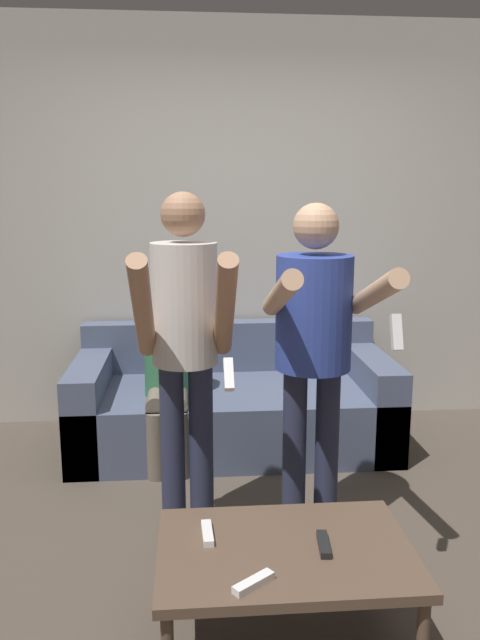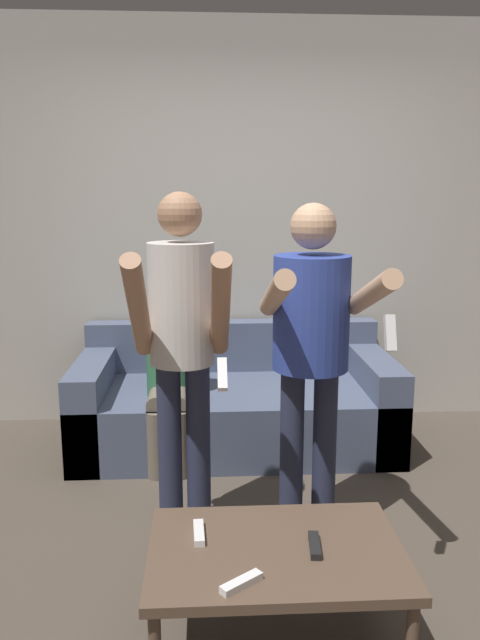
{
  "view_description": "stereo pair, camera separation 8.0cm",
  "coord_description": "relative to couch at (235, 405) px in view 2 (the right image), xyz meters",
  "views": [
    {
      "loc": [
        -0.33,
        -2.43,
        1.57
      ],
      "look_at": [
        -0.07,
        0.78,
        0.92
      ],
      "focal_mm": 35.0,
      "sensor_mm": 36.0,
      "label": 1
    },
    {
      "loc": [
        -0.25,
        -2.44,
        1.57
      ],
      "look_at": [
        -0.07,
        0.78,
        0.92
      ],
      "focal_mm": 35.0,
      "sensor_mm": 36.0,
      "label": 2
    }
  ],
  "objects": [
    {
      "name": "ground_plane",
      "position": [
        0.07,
        -1.35,
        -0.25
      ],
      "size": [
        14.0,
        14.0,
        0.0
      ],
      "primitive_type": "plane",
      "color": "#4C4238"
    },
    {
      "name": "wall_back",
      "position": [
        0.07,
        0.5,
        1.1
      ],
      "size": [
        6.4,
        0.06,
        2.7
      ],
      "color": "#B7B2A8",
      "rests_on": "ground_plane"
    },
    {
      "name": "couch",
      "position": [
        0.0,
        0.0,
        0.0
      ],
      "size": [
        1.96,
        0.94,
        0.72
      ],
      "color": "#4C5670",
      "rests_on": "ground_plane"
    },
    {
      "name": "person_standing_left",
      "position": [
        -0.29,
        -1.12,
        0.71
      ],
      "size": [
        0.41,
        0.64,
        1.58
      ],
      "color": "#282D47",
      "rests_on": "ground_plane"
    },
    {
      "name": "person_standing_right",
      "position": [
        0.29,
        -1.12,
        0.71
      ],
      "size": [
        0.46,
        0.76,
        1.53
      ],
      "color": "#282D47",
      "rests_on": "ground_plane"
    },
    {
      "name": "person_seated",
      "position": [
        -0.4,
        -0.24,
        0.33
      ],
      "size": [
        0.28,
        0.51,
        1.1
      ],
      "color": "#6B6051",
      "rests_on": "ground_plane"
    },
    {
      "name": "coffee_table",
      "position": [
        0.05,
        -1.86,
        0.09
      ],
      "size": [
        0.88,
        0.6,
        0.38
      ],
      "color": "brown",
      "rests_on": "ground_plane"
    },
    {
      "name": "remote_near",
      "position": [
        -0.08,
        -2.06,
        0.14
      ],
      "size": [
        0.14,
        0.12,
        0.02
      ],
      "color": "white",
      "rests_on": "coffee_table"
    },
    {
      "name": "remote_mid",
      "position": [
        0.18,
        -1.87,
        0.14
      ],
      "size": [
        0.05,
        0.15,
        0.02
      ],
      "color": "black",
      "rests_on": "coffee_table"
    },
    {
      "name": "remote_far",
      "position": [
        -0.21,
        -1.76,
        0.14
      ],
      "size": [
        0.04,
        0.15,
        0.02
      ],
      "color": "white",
      "rests_on": "coffee_table"
    }
  ]
}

